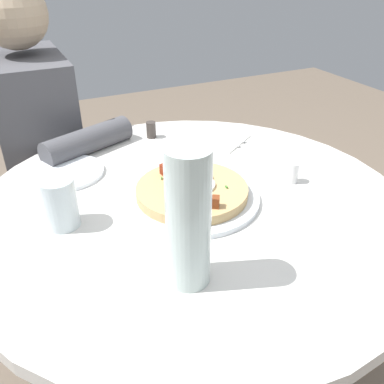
% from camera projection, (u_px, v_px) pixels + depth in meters
% --- Properties ---
extents(dining_table, '(0.97, 0.97, 0.72)m').
position_uv_depth(dining_table, '(192.00, 258.00, 1.00)').
color(dining_table, silver).
rests_on(dining_table, ground_plane).
extents(person_seated, '(0.53, 0.38, 1.14)m').
position_uv_depth(person_seated, '(48.00, 184.00, 1.40)').
color(person_seated, '#2D2D33').
rests_on(person_seated, ground_plane).
extents(pizza_plate, '(0.30, 0.30, 0.01)m').
position_uv_depth(pizza_plate, '(192.00, 197.00, 0.91)').
color(pizza_plate, white).
rests_on(pizza_plate, dining_table).
extents(breakfast_pizza, '(0.25, 0.25, 0.05)m').
position_uv_depth(breakfast_pizza, '(192.00, 190.00, 0.90)').
color(breakfast_pizza, tan).
rests_on(breakfast_pizza, pizza_plate).
extents(bread_plate, '(0.19, 0.19, 0.01)m').
position_uv_depth(bread_plate, '(66.00, 172.00, 1.01)').
color(bread_plate, white).
rests_on(bread_plate, dining_table).
extents(napkin, '(0.22, 0.21, 0.00)m').
position_uv_depth(napkin, '(214.00, 138.00, 1.20)').
color(napkin, white).
rests_on(napkin, dining_table).
extents(fork, '(0.16, 0.11, 0.00)m').
position_uv_depth(fork, '(217.00, 135.00, 1.21)').
color(fork, silver).
rests_on(fork, napkin).
extents(knife, '(0.16, 0.11, 0.00)m').
position_uv_depth(knife, '(211.00, 139.00, 1.19)').
color(knife, silver).
rests_on(knife, napkin).
extents(water_glass, '(0.07, 0.07, 0.10)m').
position_uv_depth(water_glass, '(60.00, 203.00, 0.81)').
color(water_glass, silver).
rests_on(water_glass, dining_table).
extents(water_bottle, '(0.07, 0.07, 0.24)m').
position_uv_depth(water_bottle, '(188.00, 220.00, 0.64)').
color(water_bottle, silver).
rests_on(water_bottle, dining_table).
extents(salt_shaker, '(0.03, 0.03, 0.05)m').
position_uv_depth(salt_shaker, '(292.00, 173.00, 0.97)').
color(salt_shaker, white).
rests_on(salt_shaker, dining_table).
extents(pepper_shaker, '(0.03, 0.03, 0.05)m').
position_uv_depth(pepper_shaker, '(151.00, 130.00, 1.20)').
color(pepper_shaker, '#3F3833').
rests_on(pepper_shaker, dining_table).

